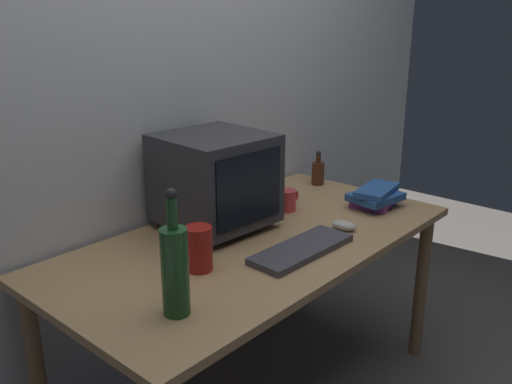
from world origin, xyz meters
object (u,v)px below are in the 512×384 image
object	(u,v)px
crt_monitor	(215,180)
mug	(287,200)
book_stack	(375,197)
metal_canister	(199,249)
computer_mouse	(344,225)
bottle_tall	(175,268)
bottle_short	(318,172)
keyboard	(302,249)

from	to	relation	value
crt_monitor	mug	world-z (taller)	crt_monitor
book_stack	metal_canister	xyz separation A→B (m)	(-0.92, 0.12, 0.03)
computer_mouse	mug	bearing A→B (deg)	78.46
mug	metal_canister	distance (m)	0.65
book_stack	bottle_tall	bearing A→B (deg)	-178.29
bottle_short	mug	bearing A→B (deg)	-163.28
book_stack	crt_monitor	bearing A→B (deg)	150.75
crt_monitor	mug	bearing A→B (deg)	-14.76
computer_mouse	metal_canister	bearing A→B (deg)	158.35
keyboard	bottle_short	xyz separation A→B (m)	(0.69, 0.43, 0.05)
crt_monitor	keyboard	size ratio (longest dim) A/B	0.98
bottle_short	metal_canister	xyz separation A→B (m)	(-1.03, -0.26, 0.01)
keyboard	metal_canister	world-z (taller)	metal_canister
keyboard	mug	xyz separation A→B (m)	(0.31, 0.31, 0.03)
bottle_short	metal_canister	size ratio (longest dim) A/B	1.14
metal_canister	book_stack	bearing A→B (deg)	-7.46
bottle_tall	computer_mouse	bearing A→B (deg)	-0.73
bottle_short	mug	size ratio (longest dim) A/B	1.42
crt_monitor	bottle_short	distance (m)	0.74
computer_mouse	metal_canister	size ratio (longest dim) A/B	0.67
book_stack	mug	size ratio (longest dim) A/B	2.12
mug	keyboard	bearing A→B (deg)	-134.68
bottle_tall	book_stack	world-z (taller)	bottle_tall
crt_monitor	book_stack	distance (m)	0.73
computer_mouse	bottle_tall	distance (m)	0.85
bottle_short	metal_canister	distance (m)	1.06
keyboard	computer_mouse	xyz separation A→B (m)	(0.28, 0.00, 0.01)
bottle_tall	keyboard	bearing A→B (deg)	-1.54
book_stack	metal_canister	bearing A→B (deg)	172.54
keyboard	crt_monitor	bearing A→B (deg)	95.97
bottle_tall	bottle_short	distance (m)	1.32
bottle_short	book_stack	world-z (taller)	bottle_short
keyboard	metal_canister	distance (m)	0.38
mug	metal_canister	bearing A→B (deg)	-167.70
keyboard	bottle_short	world-z (taller)	bottle_short
keyboard	bottle_short	size ratio (longest dim) A/B	2.46
metal_canister	keyboard	bearing A→B (deg)	-27.19
metal_canister	crt_monitor	bearing A→B (deg)	37.08
computer_mouse	bottle_short	size ratio (longest dim) A/B	0.59
crt_monitor	metal_canister	xyz separation A→B (m)	(-0.30, -0.23, -0.12)
metal_canister	bottle_tall	bearing A→B (deg)	-145.92
bottle_tall	bottle_short	xyz separation A→B (m)	(1.25, 0.41, -0.08)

